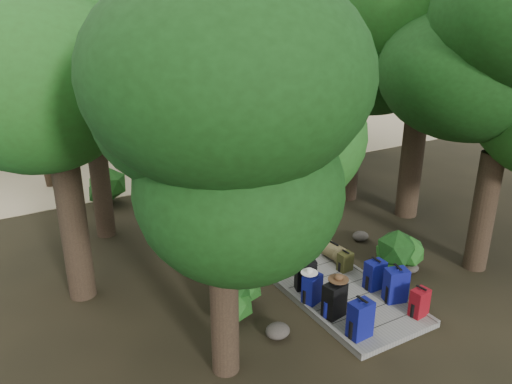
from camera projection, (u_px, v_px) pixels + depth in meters
ground at (265, 240)px, 13.35m from camera, size 120.00×120.00×0.00m
sand_beach at (110, 122)px, 26.32m from camera, size 40.00×22.00×0.02m
boardwalk at (247, 224)px, 14.14m from camera, size 2.00×12.00×0.12m
backpack_left_a at (361, 317)px, 9.18m from camera, size 0.45×0.33×0.81m
backpack_left_b at (334, 298)px, 9.78m from camera, size 0.48×0.38×0.79m
backpack_left_c at (312, 287)px, 10.24m from camera, size 0.45×0.38×0.71m
backpack_right_a at (420, 301)px, 9.83m from camera, size 0.38×0.29×0.64m
backpack_right_b at (396, 283)px, 10.29m from camera, size 0.51×0.42×0.80m
backpack_right_c at (375, 273)px, 10.76m from camera, size 0.42×0.30×0.71m
backpack_right_d at (345, 261)px, 11.52m from camera, size 0.34×0.25×0.49m
duffel_right_khaki at (333, 251)px, 12.07m from camera, size 0.44×0.61×0.39m
suitcase_on_boardwalk at (306, 275)px, 10.74m from camera, size 0.49×0.36×0.67m
lone_suitcase_on_sand at (168, 152)px, 19.83m from camera, size 0.46×0.33×0.66m
hat_brown at (339, 277)px, 9.67m from camera, size 0.41×0.41×0.12m
hat_white at (309, 270)px, 10.07m from camera, size 0.35×0.35×0.12m
kayak at (66, 152)px, 20.36m from camera, size 2.09×3.58×0.36m
sun_lounger at (211, 136)px, 22.47m from camera, size 0.84×1.83×0.57m
tree_right_a at (501, 112)px, 10.64m from camera, size 4.51×4.51×7.52m
tree_right_b at (424, 58)px, 13.31m from camera, size 5.11×5.11×9.12m
tree_right_c at (356, 53)px, 14.58m from camera, size 5.28×5.28×9.13m
tree_right_d at (346, 8)px, 17.20m from camera, size 6.27×6.27×11.50m
tree_right_e at (255, 34)px, 19.46m from camera, size 5.30×5.30×9.54m
tree_right_f at (285, 23)px, 21.98m from camera, size 5.70×5.70×10.17m
tree_left_a at (221, 186)px, 7.45m from camera, size 4.07×4.07×6.78m
tree_left_b at (57, 112)px, 9.41m from camera, size 4.46×4.46×8.03m
tree_left_c at (91, 104)px, 12.38m from camera, size 4.11×4.11×7.15m
tree_back_a at (71, 45)px, 22.95m from camera, size 4.71×4.71×8.15m
tree_back_b at (129, 21)px, 25.49m from camera, size 5.63×5.63×10.06m
tree_back_c at (189, 30)px, 26.45m from camera, size 5.08×5.08×9.14m
palm_right_a at (246, 64)px, 18.40m from camera, size 4.45×4.45×7.59m
palm_right_b at (246, 50)px, 23.51m from camera, size 3.94×3.94×7.60m
palm_right_c at (169, 62)px, 22.63m from camera, size 4.25×4.25×6.75m
palm_left_a at (29, 94)px, 15.94m from camera, size 4.00×4.00×6.37m
rock_left_a at (278, 331)px, 9.44m from camera, size 0.48×0.43×0.26m
rock_left_b at (234, 305)px, 10.30m from camera, size 0.40×0.36×0.22m
rock_left_c at (198, 252)px, 12.41m from camera, size 0.45×0.41×0.25m
rock_left_d at (165, 217)px, 14.58m from camera, size 0.29×0.26×0.16m
rock_right_a at (411, 268)px, 11.72m from camera, size 0.39×0.35×0.21m
rock_right_b at (360, 236)px, 13.28m from camera, size 0.44×0.39×0.24m
rock_right_c at (284, 205)px, 15.40m from camera, size 0.34×0.30×0.19m
rock_right_d at (278, 180)px, 17.40m from camera, size 0.51×0.46×0.28m
shrub_left_a at (235, 293)px, 10.13m from camera, size 0.95×0.95×0.85m
shrub_left_b at (185, 222)px, 13.52m from camera, size 0.80×0.80×0.72m
shrub_left_c at (105, 188)px, 15.50m from camera, size 1.21×1.21×1.09m
shrub_right_a at (398, 252)px, 11.71m from camera, size 1.03×1.03×0.93m
shrub_right_b at (307, 183)px, 15.82m from camera, size 1.26×1.26×1.13m
shrub_right_c at (229, 162)px, 18.67m from camera, size 0.73×0.73×0.65m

